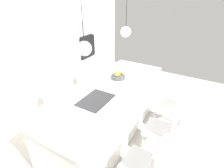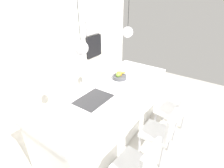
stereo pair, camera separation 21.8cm
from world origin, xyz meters
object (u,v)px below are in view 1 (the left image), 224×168
oven (87,47)px  chair_far (173,107)px  fruit_bowl (118,76)px  chair_middle (163,129)px  microwave (86,28)px  chair_near (146,164)px

oven → chair_far: size_ratio=0.67×
fruit_bowl → chair_middle: bearing=-113.3°
fruit_bowl → microwave: microwave is taller
oven → chair_near: size_ratio=0.62×
fruit_bowl → chair_far: bearing=-77.6°
oven → fruit_bowl: bearing=-124.9°
microwave → chair_middle: size_ratio=0.63×
fruit_bowl → chair_far: 1.17m
microwave → chair_far: (-0.83, -2.55, -1.05)m
chair_near → oven: bearing=48.8°
fruit_bowl → microwave: 1.93m
chair_middle → chair_far: size_ratio=1.03×
chair_near → chair_middle: size_ratio=1.05×
chair_middle → chair_far: chair_middle is taller
microwave → chair_near: 3.55m
chair_middle → oven: bearing=59.5°
microwave → chair_middle: 3.14m
chair_far → chair_near: bearing=-179.8°
microwave → chair_near: microwave is taller
fruit_bowl → chair_far: fruit_bowl is taller
chair_near → chair_middle: chair_near is taller
fruit_bowl → oven: oven is taller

